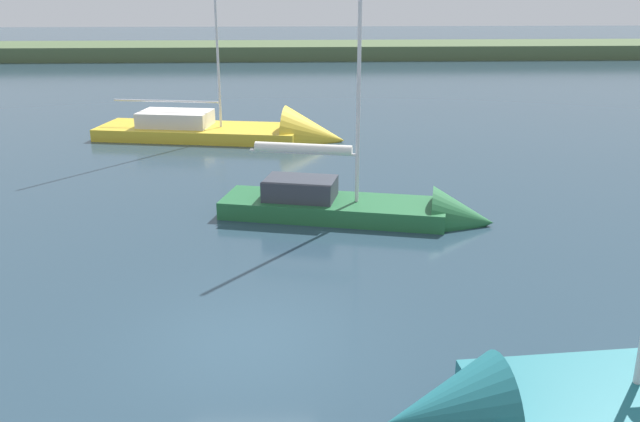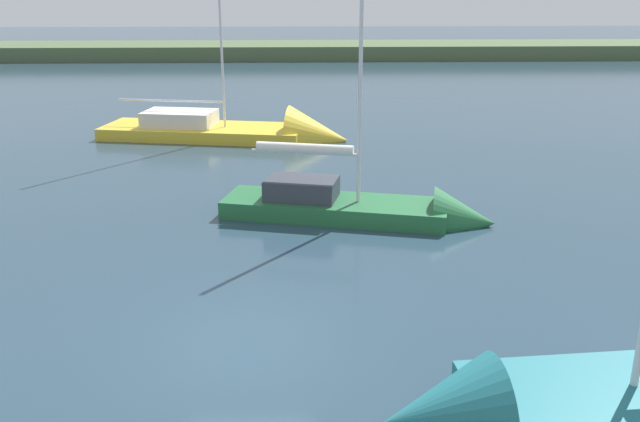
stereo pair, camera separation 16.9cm
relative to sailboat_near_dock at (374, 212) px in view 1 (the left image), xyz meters
The scene contains 5 objects.
ground_plane 7.25m from the sailboat_near_dock, 64.78° to the left, with size 200.00×200.00×0.00m, color #263D4C.
far_shoreline 44.47m from the sailboat_near_dock, 86.02° to the right, with size 180.00×8.00×2.40m, color #4C603D.
sailboat_near_dock is the anchor object (origin of this frame).
sailboat_inner_slip 10.95m from the sailboat_near_dock, 69.16° to the right, with size 10.53×4.52×12.42m.
sailboat_outer_mooring 9.18m from the sailboat_near_dock, 106.39° to the left, with size 8.29×2.46×10.39m.
Camera 1 is at (-0.80, 10.57, 5.98)m, focal length 37.72 mm.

